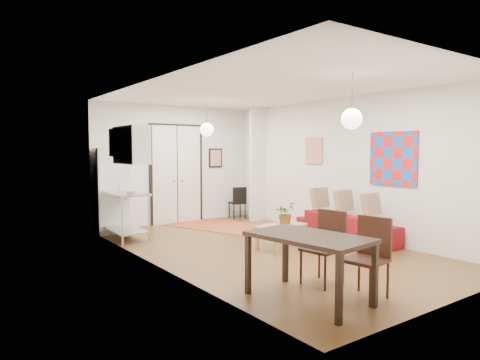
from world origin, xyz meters
TOP-DOWN VIEW (x-y plane):
  - floor at (0.00, 0.00)m, footprint 7.00×7.00m
  - ceiling at (0.00, 0.00)m, footprint 4.20×7.00m
  - wall_back at (0.00, 3.50)m, footprint 4.20×0.02m
  - wall_front at (0.00, -3.50)m, footprint 4.20×0.02m
  - wall_left at (-2.10, 0.00)m, footprint 0.02×7.00m
  - wall_right at (2.10, 0.00)m, footprint 0.02×7.00m
  - double_doors at (0.00, 3.46)m, footprint 1.44×0.06m
  - stub_partition at (1.85, 2.55)m, footprint 0.50×0.10m
  - wall_cabinet at (-1.92, 1.50)m, footprint 0.35×1.00m
  - painting_popart at (2.08, -1.25)m, footprint 0.05×1.00m
  - painting_abstract at (2.08, 0.80)m, footprint 0.05×0.50m
  - poster_back at (1.15, 3.47)m, footprint 0.40×0.03m
  - print_left at (-2.07, 2.00)m, footprint 0.03×0.44m
  - pendant_back at (0.00, 2.00)m, footprint 0.30×0.30m
  - pendant_front at (0.00, -2.00)m, footprint 0.30×0.30m
  - kilim_rug at (0.89, 1.75)m, footprint 2.71×4.13m
  - sofa at (1.64, -0.55)m, footprint 0.80×2.03m
  - coffee_table at (0.28, -0.16)m, footprint 1.06×0.73m
  - potted_plant at (0.38, -0.16)m, footprint 0.40×0.44m
  - kitchen_counter at (-1.75, 2.30)m, footprint 0.65×1.26m
  - bowl at (-1.75, 2.00)m, footprint 0.23×0.23m
  - soap_bottle at (-1.75, 2.55)m, footprint 0.09×0.09m
  - fridge at (-1.75, 3.15)m, footprint 0.74×0.74m
  - dining_table at (-1.27, -2.45)m, footprint 1.01×1.54m
  - dining_chair_near at (-0.67, -2.00)m, footprint 0.53×0.70m
  - dining_chair_far at (-0.67, -2.70)m, footprint 0.53×0.70m
  - black_side_chair at (1.62, 3.23)m, footprint 0.45×0.46m

SIDE VIEW (x-z plane):
  - floor at x=0.00m, z-range 0.00..0.00m
  - kilim_rug at x=0.89m, z-range 0.00..0.01m
  - sofa at x=1.64m, z-range 0.00..0.59m
  - coffee_table at x=0.28m, z-range 0.16..0.59m
  - black_side_chair at x=1.62m, z-range 0.07..0.91m
  - dining_chair_near at x=-0.67m, z-range 0.08..1.06m
  - dining_chair_far at x=-0.67m, z-range 0.08..1.06m
  - kitchen_counter at x=-1.75m, z-range 0.15..1.10m
  - potted_plant at x=0.38m, z-range 0.43..0.85m
  - dining_table at x=-1.27m, z-range 0.31..1.11m
  - fridge at x=-1.75m, z-range 0.00..1.85m
  - bowl at x=-1.75m, z-range 0.96..1.01m
  - soap_bottle at x=-1.75m, z-range 0.96..1.16m
  - double_doors at x=0.00m, z-range -0.05..2.45m
  - wall_back at x=0.00m, z-range 0.00..2.90m
  - wall_front at x=0.00m, z-range 0.00..2.90m
  - wall_left at x=-2.10m, z-range 0.00..2.90m
  - wall_right at x=2.10m, z-range 0.00..2.90m
  - stub_partition at x=1.85m, z-range 0.00..2.90m
  - poster_back at x=1.15m, z-range 1.35..1.85m
  - painting_popart at x=2.08m, z-range 1.15..2.15m
  - painting_abstract at x=2.08m, z-range 1.50..2.10m
  - wall_cabinet at x=-1.92m, z-range 1.55..2.25m
  - print_left at x=-2.07m, z-range 1.68..2.22m
  - pendant_back at x=0.00m, z-range 1.85..2.65m
  - pendant_front at x=0.00m, z-range 1.85..2.65m
  - ceiling at x=0.00m, z-range 2.89..2.91m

